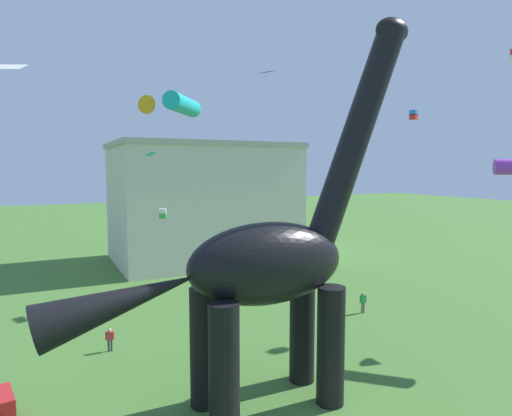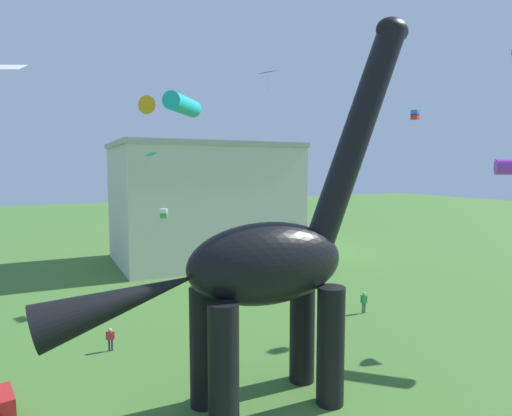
# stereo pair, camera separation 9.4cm
# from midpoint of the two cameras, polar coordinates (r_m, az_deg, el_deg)

# --- Properties ---
(dinosaur_sculpture) EXTENTS (15.88, 3.37, 16.60)m
(dinosaur_sculpture) POSITION_cam_midpoint_polar(r_m,az_deg,el_deg) (17.73, 1.44, -7.29)
(dinosaur_sculpture) COLOR black
(dinosaur_sculpture) RESTS_ON ground_plane
(person_far_spectator) EXTENTS (0.47, 0.21, 1.26)m
(person_far_spectator) POSITION_cam_midpoint_polar(r_m,az_deg,el_deg) (25.62, -18.50, -15.81)
(person_far_spectator) COLOR #2D3347
(person_far_spectator) RESTS_ON ground_plane
(person_near_flyer) EXTENTS (0.55, 0.24, 1.46)m
(person_near_flyer) POSITION_cam_midpoint_polar(r_m,az_deg,el_deg) (31.06, 14.09, -11.69)
(person_near_flyer) COLOR #6B6056
(person_near_flyer) RESTS_ON ground_plane
(kite_near_low) EXTENTS (1.32, 1.51, 1.56)m
(kite_near_low) POSITION_cam_midpoint_polar(r_m,az_deg,el_deg) (35.72, 1.66, 17.43)
(kite_near_low) COLOR black
(kite_far_right) EXTENTS (0.76, 0.76, 0.84)m
(kite_far_right) POSITION_cam_midpoint_polar(r_m,az_deg,el_deg) (42.41, 20.25, 11.42)
(kite_far_right) COLOR #287AE5
(kite_mid_right) EXTENTS (0.68, 0.68, 0.75)m
(kite_mid_right) POSITION_cam_midpoint_polar(r_m,az_deg,el_deg) (34.82, -11.97, -0.71)
(kite_mid_right) COLOR white
(kite_apex) EXTENTS (1.03, 0.91, 0.28)m
(kite_apex) POSITION_cam_midpoint_polar(r_m,az_deg,el_deg) (15.52, -29.63, 15.81)
(kite_apex) COLOR white
(kite_high_left) EXTENTS (3.00, 2.88, 0.85)m
(kite_high_left) POSITION_cam_midpoint_polar(r_m,az_deg,el_deg) (20.53, -10.38, 13.18)
(kite_high_left) COLOR #19B2B7
(kite_high_right) EXTENTS (0.89, 0.91, 0.98)m
(kite_high_right) POSITION_cam_midpoint_polar(r_m,az_deg,el_deg) (27.81, -13.46, 6.91)
(kite_high_right) COLOR #19B2B7
(background_building_block) EXTENTS (18.54, 12.92, 12.47)m
(background_building_block) POSITION_cam_midpoint_polar(r_m,az_deg,el_deg) (47.05, -6.78, 0.81)
(background_building_block) COLOR beige
(background_building_block) RESTS_ON ground_plane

